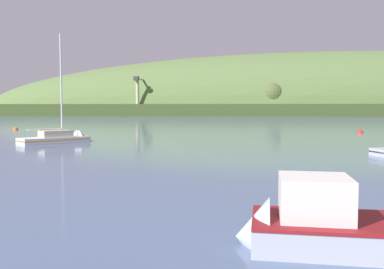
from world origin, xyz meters
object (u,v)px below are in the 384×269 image
at_px(mooring_buoy_foreground, 16,130).
at_px(mooring_buoy_midchannel, 360,133).
at_px(fishing_boat_moored, 339,234).
at_px(sailboat_near_mooring, 63,141).
at_px(dockside_crane, 138,97).

xyz_separation_m(mooring_buoy_foreground, mooring_buoy_midchannel, (48.57, -1.20, -0.00)).
xyz_separation_m(fishing_boat_moored, mooring_buoy_foreground, (-35.85, 47.88, -0.34)).
height_order(sailboat_near_mooring, mooring_buoy_foreground, sailboat_near_mooring).
distance_m(mooring_buoy_foreground, mooring_buoy_midchannel, 48.58).
bearing_deg(mooring_buoy_midchannel, sailboat_near_mooring, -148.73).
bearing_deg(sailboat_near_mooring, dockside_crane, 53.08).
distance_m(dockside_crane, mooring_buoy_midchannel, 125.70).
relative_size(fishing_boat_moored, mooring_buoy_midchannel, 6.46).
bearing_deg(dockside_crane, mooring_buoy_foreground, -170.10).
height_order(dockside_crane, mooring_buoy_foreground, dockside_crane).
bearing_deg(sailboat_near_mooring, mooring_buoy_foreground, 80.56).
bearing_deg(fishing_boat_moored, mooring_buoy_foreground, -50.83).
xyz_separation_m(fishing_boat_moored, mooring_buoy_midchannel, (12.72, 46.68, -0.34)).
relative_size(sailboat_near_mooring, mooring_buoy_midchannel, 12.73).
distance_m(dockside_crane, fishing_boat_moored, 164.32).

